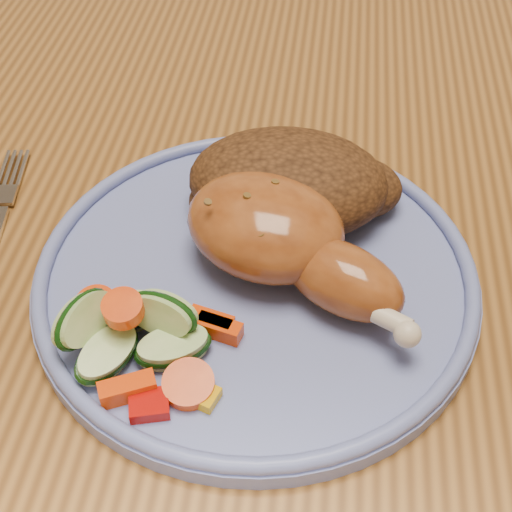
% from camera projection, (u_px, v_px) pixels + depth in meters
% --- Properties ---
extents(dining_table, '(0.90, 1.40, 0.75)m').
position_uv_depth(dining_table, '(287.00, 248.00, 0.61)').
color(dining_table, brown).
rests_on(dining_table, ground).
extents(chair_far, '(0.42, 0.42, 0.91)m').
position_uv_depth(chair_far, '(317.00, 53.00, 1.17)').
color(chair_far, '#4C2D16').
rests_on(chair_far, ground).
extents(plate, '(0.29, 0.29, 0.01)m').
position_uv_depth(plate, '(256.00, 278.00, 0.47)').
color(plate, '#6371B4').
rests_on(plate, dining_table).
extents(plate_rim, '(0.29, 0.29, 0.01)m').
position_uv_depth(plate_rim, '(256.00, 267.00, 0.46)').
color(plate_rim, '#6371B4').
rests_on(plate_rim, plate).
extents(chicken_leg, '(0.16, 0.14, 0.06)m').
position_uv_depth(chicken_leg, '(283.00, 238.00, 0.45)').
color(chicken_leg, '#9C5120').
rests_on(chicken_leg, plate).
extents(rice_pilaf, '(0.15, 0.10, 0.06)m').
position_uv_depth(rice_pilaf, '(292.00, 184.00, 0.49)').
color(rice_pilaf, '#4C2B13').
rests_on(rice_pilaf, plate).
extents(vegetable_pile, '(0.11, 0.10, 0.05)m').
position_uv_depth(vegetable_pile, '(137.00, 334.00, 0.41)').
color(vegetable_pile, '#A50A05').
rests_on(vegetable_pile, plate).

